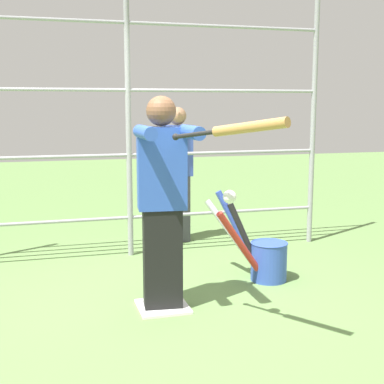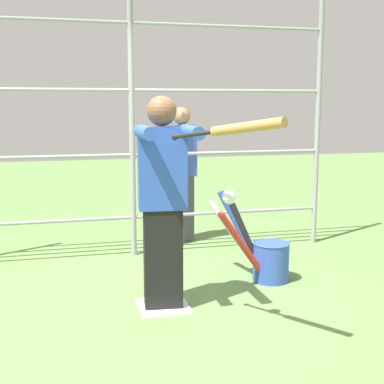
{
  "view_description": "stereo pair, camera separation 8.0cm",
  "coord_description": "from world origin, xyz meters",
  "px_view_note": "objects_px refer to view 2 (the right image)",
  "views": [
    {
      "loc": [
        0.89,
        4.03,
        1.63
      ],
      "look_at": [
        -0.18,
        0.22,
        0.98
      ],
      "focal_mm": 50.0,
      "sensor_mm": 36.0,
      "label": 1
    },
    {
      "loc": [
        0.81,
        4.05,
        1.63
      ],
      "look_at": [
        -0.18,
        0.22,
        0.98
      ],
      "focal_mm": 50.0,
      "sensor_mm": 36.0,
      "label": 2
    }
  ],
  "objects_px": {
    "bat_bucket": "(264,257)",
    "bystander_behind_fence": "(182,172)",
    "baseball_bat_swinging": "(237,129)",
    "batter": "(163,197)",
    "softball_in_flight": "(229,197)"
  },
  "relations": [
    {
      "from": "batter",
      "to": "bystander_behind_fence",
      "type": "bearing_deg",
      "value": -107.4
    },
    {
      "from": "softball_in_flight",
      "to": "bat_bucket",
      "type": "distance_m",
      "value": 1.4
    },
    {
      "from": "batter",
      "to": "softball_in_flight",
      "type": "height_order",
      "value": "batter"
    },
    {
      "from": "batter",
      "to": "softball_in_flight",
      "type": "distance_m",
      "value": 0.64
    },
    {
      "from": "bat_bucket",
      "to": "bystander_behind_fence",
      "type": "distance_m",
      "value": 1.78
    },
    {
      "from": "baseball_bat_swinging",
      "to": "bat_bucket",
      "type": "xyz_separation_m",
      "value": [
        -0.76,
        -1.36,
        -1.25
      ]
    },
    {
      "from": "softball_in_flight",
      "to": "bystander_behind_fence",
      "type": "distance_m",
      "value": 2.61
    },
    {
      "from": "batter",
      "to": "bystander_behind_fence",
      "type": "relative_size",
      "value": 1.06
    },
    {
      "from": "baseball_bat_swinging",
      "to": "bystander_behind_fence",
      "type": "distance_m",
      "value": 3.07
    },
    {
      "from": "batter",
      "to": "baseball_bat_swinging",
      "type": "xyz_separation_m",
      "value": [
        -0.28,
        0.92,
        0.57
      ]
    },
    {
      "from": "batter",
      "to": "softball_in_flight",
      "type": "bearing_deg",
      "value": 125.03
    },
    {
      "from": "bystander_behind_fence",
      "to": "baseball_bat_swinging",
      "type": "bearing_deg",
      "value": 83.06
    },
    {
      "from": "softball_in_flight",
      "to": "bat_bucket",
      "type": "bearing_deg",
      "value": -125.17
    },
    {
      "from": "batter",
      "to": "bystander_behind_fence",
      "type": "distance_m",
      "value": 2.17
    },
    {
      "from": "baseball_bat_swinging",
      "to": "softball_in_flight",
      "type": "xyz_separation_m",
      "value": [
        -0.08,
        -0.39,
        -0.5
      ]
    }
  ]
}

